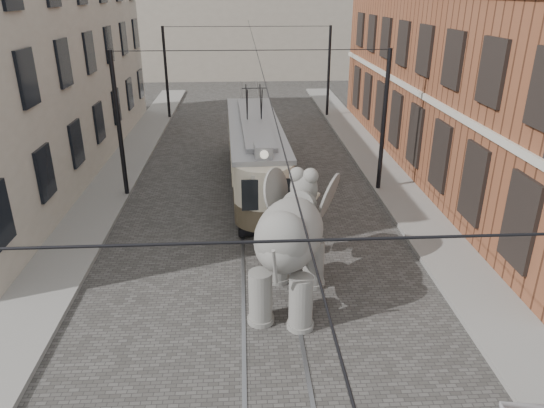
{
  "coord_description": "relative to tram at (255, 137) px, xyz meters",
  "views": [
    {
      "loc": [
        -0.62,
        -14.07,
        8.06
      ],
      "look_at": [
        0.21,
        -0.11,
        2.1
      ],
      "focal_mm": 33.12,
      "sensor_mm": 36.0,
      "label": 1
    }
  ],
  "objects": [
    {
      "name": "tram_rails",
      "position": [
        0.13,
        -7.2,
        -2.15
      ],
      "size": [
        1.54,
        80.0,
        0.02
      ],
      "primitive_type": null,
      "color": "slate",
      "rests_on": "ground"
    },
    {
      "name": "elephant",
      "position": [
        0.67,
        -9.43,
        -0.51
      ],
      "size": [
        4.4,
        6.04,
        3.31
      ],
      "primitive_type": null,
      "rotation": [
        0.0,
        0.0,
        -0.29
      ],
      "color": "slate",
      "rests_on": "ground"
    },
    {
      "name": "sidewalk_left",
      "position": [
        -6.37,
        -7.2,
        -2.09
      ],
      "size": [
        2.0,
        60.0,
        0.15
      ],
      "primitive_type": "cube",
      "color": "slate",
      "rests_on": "ground"
    },
    {
      "name": "ground",
      "position": [
        0.13,
        -7.2,
        -2.17
      ],
      "size": [
        120.0,
        120.0,
        0.0
      ],
      "primitive_type": "plane",
      "color": "#44423E"
    },
    {
      "name": "stucco_building",
      "position": [
        -10.87,
        2.8,
        2.83
      ],
      "size": [
        7.0,
        24.0,
        10.0
      ],
      "primitive_type": "cube",
      "color": "#9E9382",
      "rests_on": "ground"
    },
    {
      "name": "distant_block",
      "position": [
        0.13,
        32.8,
        4.83
      ],
      "size": [
        28.0,
        10.0,
        14.0
      ],
      "primitive_type": "cube",
      "color": "#9E9382",
      "rests_on": "ground"
    },
    {
      "name": "brick_building",
      "position": [
        11.13,
        1.8,
        3.83
      ],
      "size": [
        8.0,
        26.0,
        12.0
      ],
      "primitive_type": "cube",
      "color": "brown",
      "rests_on": "ground"
    },
    {
      "name": "sidewalk_right",
      "position": [
        6.13,
        -7.2,
        -2.09
      ],
      "size": [
        2.0,
        60.0,
        0.15
      ],
      "primitive_type": "cube",
      "color": "slate",
      "rests_on": "ground"
    },
    {
      "name": "tram",
      "position": [
        0.0,
        0.0,
        0.0
      ],
      "size": [
        2.65,
        10.99,
        4.33
      ],
      "primitive_type": null,
      "rotation": [
        0.0,
        0.0,
        0.04
      ],
      "color": "beige",
      "rests_on": "ground"
    },
    {
      "name": "catenary",
      "position": [
        -0.07,
        -2.2,
        0.83
      ],
      "size": [
        11.0,
        30.2,
        6.0
      ],
      "primitive_type": null,
      "color": "black",
      "rests_on": "ground"
    }
  ]
}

